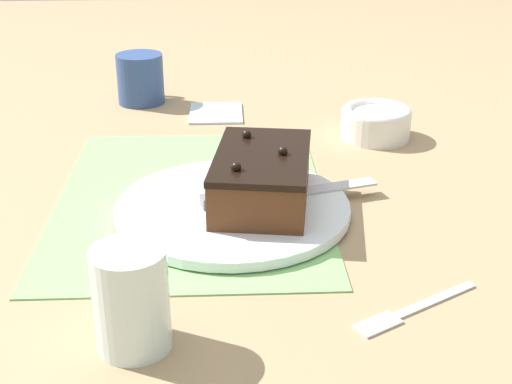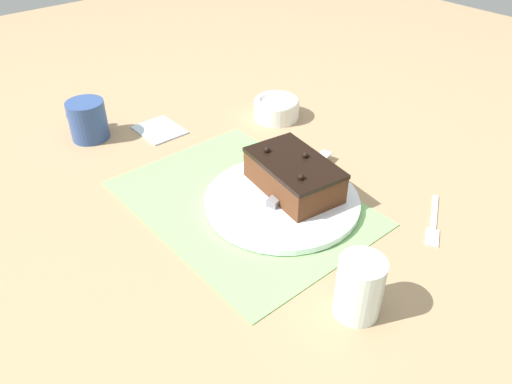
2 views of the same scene
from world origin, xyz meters
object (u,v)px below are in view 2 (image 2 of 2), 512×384
Objects in this scene: chocolate_cake at (294,175)px; coffee_mug at (87,120)px; drinking_glass at (359,287)px; serving_knife at (291,186)px; small_bowl at (277,108)px; cake_plate at (282,201)px; dessert_fork at (434,223)px.

coffee_mug is at bearing 22.92° from chocolate_cake.
chocolate_cake is at bearing -25.72° from drinking_glass.
serving_knife is 2.10× the size of small_bowl.
drinking_glass is at bearing 160.34° from cake_plate.
cake_plate reaches higher than dessert_fork.
coffee_mug is at bearing 5.27° from drinking_glass.
dessert_fork is (-0.48, 0.06, -0.02)m from small_bowl.
dessert_fork is at bearing -81.31° from drinking_glass.
coffee_mug reaches higher than chocolate_cake.
serving_knife is (0.00, 0.00, -0.03)m from chocolate_cake.
small_bowl is 1.17× the size of coffee_mug.
small_bowl is 0.44m from coffee_mug.
drinking_glass is 1.04× the size of coffee_mug.
chocolate_cake is 0.50m from coffee_mug.
coffee_mug reaches higher than dessert_fork.
drinking_glass is at bearing -42.09° from serving_knife.
coffee_mug reaches higher than serving_knife.
drinking_glass is (-0.25, 0.09, 0.04)m from cake_plate.
chocolate_cake is at bearing 0.99° from serving_knife.
serving_knife is at bearing 142.74° from small_bowl.
dessert_fork is at bearing -150.15° from chocolate_cake.
drinking_glass is at bearing 68.06° from dessert_fork.
serving_knife is 1.66× the size of dessert_fork.
drinking_glass reaches higher than small_bowl.
cake_plate is 0.49m from coffee_mug.
drinking_glass is 0.89× the size of small_bowl.
small_bowl is (0.26, -0.19, -0.02)m from chocolate_cake.
chocolate_cake is at bearing -0.78° from dessert_fork.
chocolate_cake reaches higher than cake_plate.
coffee_mug is (0.46, 0.19, -0.00)m from chocolate_cake.
small_bowl is 0.49m from dessert_fork.
drinking_glass is at bearing -174.73° from coffee_mug.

